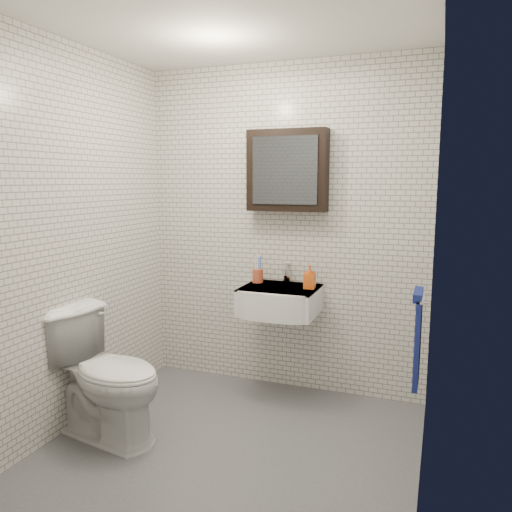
% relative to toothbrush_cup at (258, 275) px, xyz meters
% --- Properties ---
extents(ground, '(2.20, 2.00, 0.01)m').
position_rel_toothbrush_cup_xyz_m(ground, '(0.16, -0.88, -0.90)').
color(ground, '#53555B').
rests_on(ground, ground).
extents(room_shell, '(2.22, 2.02, 2.51)m').
position_rel_toothbrush_cup_xyz_m(room_shell, '(0.16, -0.88, 0.56)').
color(room_shell, silver).
rests_on(room_shell, ground).
extents(washbasin, '(0.55, 0.50, 0.20)m').
position_rel_toothbrush_cup_xyz_m(washbasin, '(0.21, -0.14, -0.15)').
color(washbasin, white).
rests_on(washbasin, room_shell).
extents(faucet, '(0.06, 0.20, 0.15)m').
position_rel_toothbrush_cup_xyz_m(faucet, '(0.21, 0.05, 0.01)').
color(faucet, silver).
rests_on(faucet, washbasin).
extents(mirror_cabinet, '(0.60, 0.15, 0.60)m').
position_rel_toothbrush_cup_xyz_m(mirror_cabinet, '(0.21, 0.05, 0.79)').
color(mirror_cabinet, black).
rests_on(mirror_cabinet, room_shell).
extents(towel_rail, '(0.09, 0.30, 0.58)m').
position_rel_toothbrush_cup_xyz_m(towel_rail, '(1.21, -0.53, -0.18)').
color(towel_rail, silver).
rests_on(towel_rail, room_shell).
extents(toothbrush_cup, '(0.11, 0.11, 0.23)m').
position_rel_toothbrush_cup_xyz_m(toothbrush_cup, '(0.00, 0.00, 0.00)').
color(toothbrush_cup, '#B64B2D').
rests_on(toothbrush_cup, washbasin).
extents(soap_bottle, '(0.08, 0.08, 0.17)m').
position_rel_toothbrush_cup_xyz_m(soap_bottle, '(0.43, -0.08, 0.03)').
color(soap_bottle, orange).
rests_on(soap_bottle, washbasin).
extents(toilet, '(0.89, 0.61, 0.83)m').
position_rel_toothbrush_cup_xyz_m(toilet, '(-0.64, -1.06, -0.49)').
color(toilet, white).
rests_on(toilet, ground).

